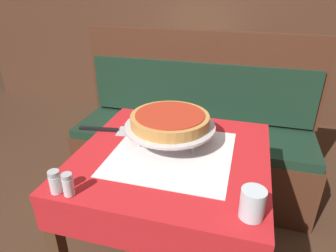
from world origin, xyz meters
The scene contains 11 objects.
dining_table_front centered at (0.00, 0.00, 0.67)m, with size 0.77×0.77×0.78m.
dining_table_rear centered at (-0.25, 1.70, 0.65)m, with size 0.69×0.69×0.78m.
booth_bench centered at (-0.07, 0.82, 0.33)m, with size 1.64×0.50×1.12m.
back_wall_panel centered at (0.00, 2.23, 1.20)m, with size 6.00×0.04×2.40m, color #4C2D1E.
pizza_pan_stand centered at (-0.03, 0.08, 0.85)m, with size 0.38×0.38×0.09m.
deep_dish_pizza centered at (-0.03, 0.08, 0.89)m, with size 0.33×0.33×0.05m.
pizza_server centered at (-0.31, 0.12, 0.78)m, with size 0.30×0.11×0.01m.
water_glass_near centered at (0.32, -0.29, 0.83)m, with size 0.07×0.07×0.10m.
salt_shaker centered at (-0.31, -0.35, 0.82)m, with size 0.04×0.04×0.08m.
pepper_shaker centered at (-0.26, -0.35, 0.82)m, with size 0.04×0.04×0.08m.
condiment_caddy centered at (-0.30, 1.67, 0.82)m, with size 0.12×0.12×0.18m.
Camera 1 is at (0.27, -1.02, 1.42)m, focal length 32.00 mm.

